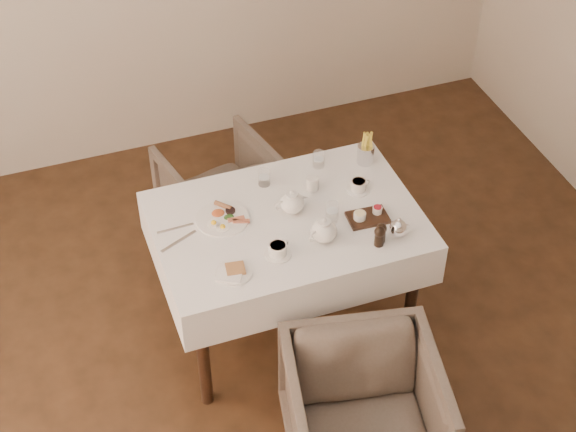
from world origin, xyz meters
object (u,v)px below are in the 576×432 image
(armchair_near, at_px, (363,414))
(armchair_far, at_px, (221,191))
(teapot_centre, at_px, (292,202))
(breakfast_plate, at_px, (223,218))
(table, at_px, (287,237))

(armchair_near, relative_size, armchair_far, 1.12)
(armchair_far, bearing_deg, teapot_centre, 87.37)
(teapot_centre, bearing_deg, armchair_near, -93.37)
(breakfast_plate, bearing_deg, table, -36.23)
(table, height_order, teapot_centre, teapot_centre)
(table, relative_size, armchair_near, 1.85)
(table, distance_m, breakfast_plate, 0.33)
(table, height_order, armchair_near, table)
(armchair_near, xyz_separation_m, armchair_far, (-0.15, 1.73, -0.03))
(armchair_near, xyz_separation_m, breakfast_plate, (-0.34, 0.98, 0.45))
(breakfast_plate, bearing_deg, armchair_far, 59.24)
(teapot_centre, bearing_deg, table, -138.59)
(armchair_far, xyz_separation_m, teapot_centre, (0.14, -0.81, 0.54))
(table, xyz_separation_m, armchair_far, (-0.10, 0.85, -0.36))
(armchair_far, distance_m, breakfast_plate, 0.91)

